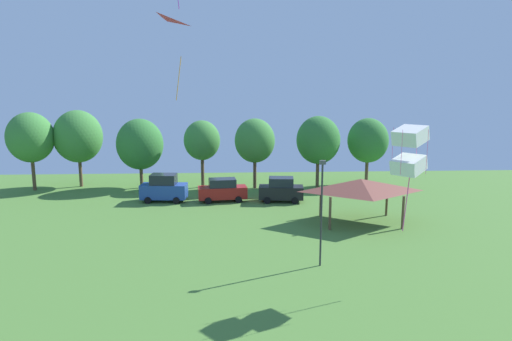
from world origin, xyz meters
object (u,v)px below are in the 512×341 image
at_px(parked_car_leftmost, 164,188).
at_px(treeline_tree_2, 140,144).
at_px(treeline_tree_1, 78,137).
at_px(kite_flying_7, 409,150).
at_px(treeline_tree_3, 202,140).
at_px(parked_car_third_from_left, 281,190).
at_px(parked_car_second_from_left, 222,190).
at_px(park_pavilion, 361,185).
at_px(treeline_tree_0, 30,138).
at_px(treeline_tree_4, 255,141).
at_px(light_post_1, 321,208).
at_px(kite_flying_5, 192,44).
at_px(treeline_tree_5, 318,140).
at_px(treeline_tree_6, 368,141).

bearing_deg(parked_car_leftmost, treeline_tree_2, 122.55).
height_order(parked_car_leftmost, treeline_tree_1, treeline_tree_1).
distance_m(kite_flying_7, treeline_tree_3, 29.07).
bearing_deg(treeline_tree_3, parked_car_third_from_left, -41.22).
distance_m(parked_car_second_from_left, treeline_tree_3, 8.03).
distance_m(parked_car_leftmost, treeline_tree_1, 13.25).
relative_size(park_pavilion, treeline_tree_0, 0.89).
height_order(parked_car_second_from_left, parked_car_third_from_left, parked_car_third_from_left).
height_order(treeline_tree_1, treeline_tree_2, treeline_tree_1).
distance_m(treeline_tree_0, treeline_tree_4, 23.57).
distance_m(treeline_tree_2, treeline_tree_3, 6.67).
relative_size(kite_flying_7, parked_car_third_from_left, 1.30).
height_order(light_post_1, treeline_tree_0, treeline_tree_0).
relative_size(kite_flying_7, parked_car_leftmost, 1.27).
height_order(park_pavilion, treeline_tree_4, treeline_tree_4).
relative_size(parked_car_second_from_left, parked_car_third_from_left, 1.10).
xyz_separation_m(park_pavilion, treeline_tree_0, (-31.43, 13.51, 2.56)).
distance_m(park_pavilion, treeline_tree_4, 15.63).
bearing_deg(kite_flying_7, kite_flying_5, 139.32).
xyz_separation_m(parked_car_leftmost, treeline_tree_5, (15.90, 5.72, 3.90)).
distance_m(kite_flying_7, light_post_1, 6.30).
relative_size(parked_car_leftmost, treeline_tree_3, 0.61).
xyz_separation_m(kite_flying_7, parked_car_second_from_left, (-10.31, 19.55, -6.42)).
height_order(parked_car_third_from_left, treeline_tree_0, treeline_tree_0).
bearing_deg(treeline_tree_6, treeline_tree_2, -179.23).
bearing_deg(parked_car_second_from_left, treeline_tree_1, 147.96).
distance_m(kite_flying_5, treeline_tree_4, 17.99).
relative_size(treeline_tree_0, treeline_tree_1, 0.98).
bearing_deg(kite_flying_7, parked_car_second_from_left, 117.80).
xyz_separation_m(park_pavilion, treeline_tree_2, (-20.23, 14.10, 1.71)).
xyz_separation_m(treeline_tree_2, treeline_tree_6, (24.99, 0.34, 0.22)).
height_order(parked_car_second_from_left, treeline_tree_6, treeline_tree_6).
bearing_deg(park_pavilion, treeline_tree_0, 156.75).
bearing_deg(treeline_tree_3, kite_flying_7, -64.19).
height_order(parked_car_leftmost, treeline_tree_2, treeline_tree_2).
height_order(parked_car_third_from_left, treeline_tree_3, treeline_tree_3).
distance_m(treeline_tree_2, treeline_tree_6, 24.99).
bearing_deg(kite_flying_7, treeline_tree_0, 140.12).
bearing_deg(treeline_tree_3, treeline_tree_1, 175.64).
height_order(kite_flying_5, parked_car_third_from_left, kite_flying_5).
relative_size(kite_flying_7, park_pavilion, 0.77).
xyz_separation_m(parked_car_leftmost, treeline_tree_0, (-14.57, 5.67, 4.35)).
distance_m(kite_flying_7, treeline_tree_6, 27.13).
height_order(kite_flying_7, treeline_tree_2, kite_flying_7).
xyz_separation_m(kite_flying_5, parked_car_second_from_left, (1.80, 9.15, -12.74)).
xyz_separation_m(parked_car_leftmost, treeline_tree_2, (-3.36, 6.26, 3.50)).
distance_m(kite_flying_5, treeline_tree_2, 19.46).
height_order(treeline_tree_1, treeline_tree_4, treeline_tree_1).
distance_m(treeline_tree_1, treeline_tree_5, 26.15).
relative_size(parked_car_leftmost, treeline_tree_5, 0.57).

